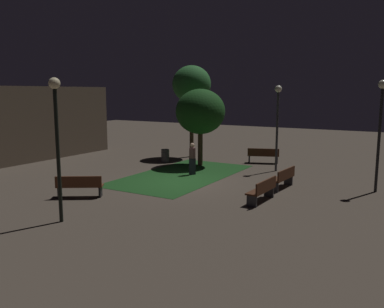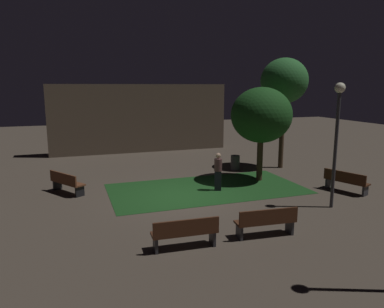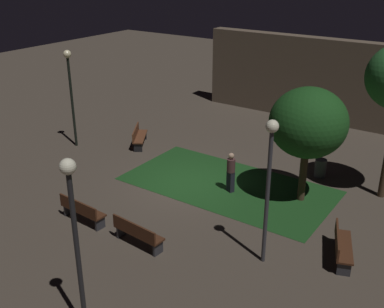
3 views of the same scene
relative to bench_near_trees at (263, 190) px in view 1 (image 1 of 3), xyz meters
The scene contains 14 objects.
ground_plane 4.66m from the bench_near_trees, 74.47° to the left, with size 60.00×60.00×0.00m, color #473D33.
grass_lawn 5.88m from the bench_near_trees, 63.08° to the left, with size 8.20×4.26×0.01m, color #194219.
bench_near_trees is the anchor object (origin of this frame).
bench_lawn_edge 2.47m from the bench_near_trees, ahead, with size 1.83×0.62×0.88m.
bench_corner 7.13m from the bench_near_trees, 115.03° to the left, with size 1.37×1.78×0.88m.
bench_front_right 8.45m from the bench_near_trees, 20.34° to the left, with size 1.08×1.85×0.88m.
tree_left_canopy 11.80m from the bench_near_trees, 44.52° to the left, with size 2.43×2.43×5.76m.
tree_back_right 8.37m from the bench_near_trees, 46.48° to the left, with size 2.76×2.76×4.29m.
lamp_post_near_wall 5.84m from the bench_near_trees, 42.28° to the right, with size 0.36×0.36×4.60m.
lamp_post_plaza_east 6.76m from the bench_near_trees, 14.21° to the left, with size 0.36×0.36×4.45m.
lamp_post_path_center 7.70m from the bench_near_trees, 139.06° to the left, with size 0.36×0.36×4.56m.
trash_bin 9.71m from the bench_near_trees, 56.46° to the left, with size 0.47×0.47×0.76m, color #4C4C4C.
pedestrian 5.70m from the bench_near_trees, 58.20° to the left, with size 0.34×0.32×1.61m.
building_wall_backdrop 15.24m from the bench_near_trees, 83.32° to the left, with size 11.64×0.80×4.45m, color brown.
Camera 1 is at (-15.22, -9.59, 4.13)m, focal length 37.39 mm.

